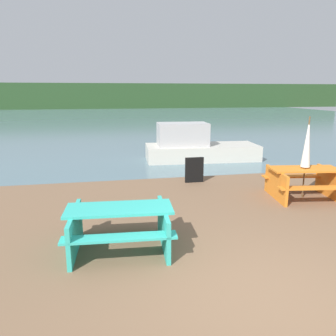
{
  "coord_description": "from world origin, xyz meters",
  "views": [
    {
      "loc": [
        -2.02,
        -3.44,
        2.63
      ],
      "look_at": [
        -0.55,
        4.04,
        0.85
      ],
      "focal_mm": 35.0,
      "sensor_mm": 36.0,
      "label": 1
    }
  ],
  "objects_px": {
    "signboard": "(194,170)",
    "picnic_table_orange": "(304,180)",
    "picnic_table_teal": "(120,223)",
    "umbrella_white": "(307,143)",
    "boat": "(196,147)"
  },
  "relations": [
    {
      "from": "umbrella_white",
      "to": "boat",
      "type": "relative_size",
      "value": 0.46
    },
    {
      "from": "signboard",
      "to": "picnic_table_orange",
      "type": "bearing_deg",
      "value": -40.11
    },
    {
      "from": "picnic_table_teal",
      "to": "picnic_table_orange",
      "type": "xyz_separation_m",
      "value": [
        4.7,
        1.91,
        0.01
      ]
    },
    {
      "from": "picnic_table_teal",
      "to": "picnic_table_orange",
      "type": "bearing_deg",
      "value": 22.1
    },
    {
      "from": "picnic_table_orange",
      "to": "signboard",
      "type": "relative_size",
      "value": 2.49
    },
    {
      "from": "picnic_table_orange",
      "to": "boat",
      "type": "relative_size",
      "value": 0.42
    },
    {
      "from": "picnic_table_teal",
      "to": "umbrella_white",
      "type": "bearing_deg",
      "value": 22.1
    },
    {
      "from": "signboard",
      "to": "boat",
      "type": "bearing_deg",
      "value": 73.36
    },
    {
      "from": "picnic_table_orange",
      "to": "umbrella_white",
      "type": "distance_m",
      "value": 0.95
    },
    {
      "from": "boat",
      "to": "signboard",
      "type": "height_order",
      "value": "boat"
    },
    {
      "from": "picnic_table_teal",
      "to": "umbrella_white",
      "type": "xyz_separation_m",
      "value": [
        4.7,
        1.91,
        0.96
      ]
    },
    {
      "from": "boat",
      "to": "picnic_table_teal",
      "type": "bearing_deg",
      "value": -111.95
    },
    {
      "from": "picnic_table_teal",
      "to": "picnic_table_orange",
      "type": "relative_size",
      "value": 1.0
    },
    {
      "from": "boat",
      "to": "umbrella_white",
      "type": "bearing_deg",
      "value": -71.82
    },
    {
      "from": "umbrella_white",
      "to": "signboard",
      "type": "relative_size",
      "value": 2.74
    }
  ]
}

